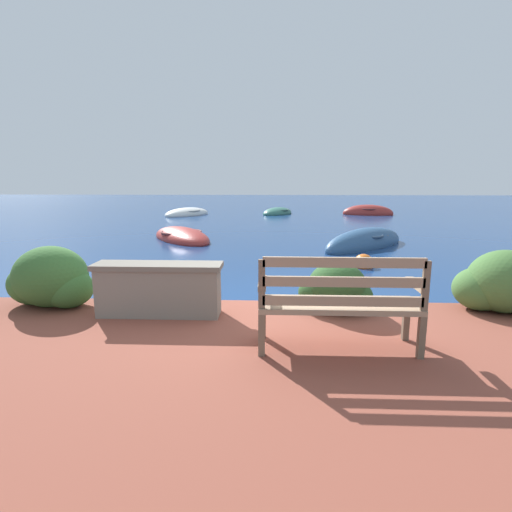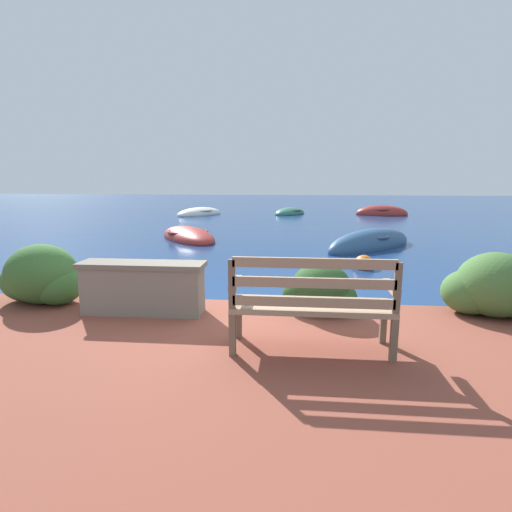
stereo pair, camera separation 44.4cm
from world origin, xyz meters
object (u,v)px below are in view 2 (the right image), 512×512
park_bench (312,302)px  rowboat_nearest (370,245)px  rowboat_outer (382,214)px  rowboat_far (200,214)px  mooring_buoy (364,265)px  rowboat_mid (188,237)px  rowboat_distant (290,213)px

park_bench → rowboat_nearest: bearing=81.8°
rowboat_outer → rowboat_nearest: bearing=-96.7°
park_bench → rowboat_far: 17.06m
park_bench → rowboat_nearest: park_bench is taller
rowboat_far → mooring_buoy: size_ratio=6.71×
rowboat_mid → rowboat_outer: 11.58m
rowboat_nearest → mooring_buoy: size_ratio=6.70×
rowboat_outer → park_bench: bearing=-97.2°
rowboat_distant → mooring_buoy: 12.65m
rowboat_mid → rowboat_outer: size_ratio=1.23×
park_bench → rowboat_far: park_bench is taller
park_bench → rowboat_distant: size_ratio=0.60×
rowboat_nearest → rowboat_far: bearing=81.0°
rowboat_mid → mooring_buoy: bearing=-162.5°
rowboat_distant → rowboat_mid: bearing=-168.4°
rowboat_nearest → park_bench: bearing=-150.3°
rowboat_far → rowboat_distant: 4.63m
park_bench → rowboat_outer: bearing=82.5°
park_bench → rowboat_outer: 17.54m
rowboat_far → rowboat_distant: rowboat_far is taller
rowboat_mid → rowboat_far: (-1.54, 8.03, 0.00)m
rowboat_mid → rowboat_outer: (7.61, 8.72, 0.02)m
park_bench → rowboat_far: bearing=113.3°
rowboat_nearest → rowboat_mid: size_ratio=0.95×
rowboat_mid → park_bench: bearing=167.9°
rowboat_mid → rowboat_distant: rowboat_mid is taller
rowboat_nearest → rowboat_mid: (-5.26, 1.12, -0.02)m
rowboat_mid → mooring_buoy: (4.66, -3.66, 0.02)m
rowboat_mid → mooring_buoy: 5.92m
rowboat_nearest → mooring_buoy: 2.61m
rowboat_far → rowboat_outer: rowboat_outer is taller
rowboat_mid → rowboat_far: bearing=-23.4°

